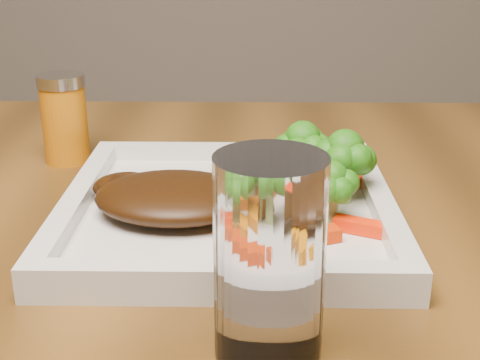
{
  "coord_description": "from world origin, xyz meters",
  "views": [
    {
      "loc": [
        0.2,
        -0.47,
        0.98
      ],
      "look_at": [
        0.19,
        0.05,
        0.79
      ],
      "focal_mm": 50.0,
      "sensor_mm": 36.0,
      "label": 1
    }
  ],
  "objects_px": {
    "plate": "(228,214)",
    "spice_shaker": "(64,119)",
    "drinking_glass": "(269,259)",
    "steak": "(174,197)"
  },
  "relations": [
    {
      "from": "spice_shaker",
      "to": "drinking_glass",
      "type": "relative_size",
      "value": 0.77
    },
    {
      "from": "plate",
      "to": "drinking_glass",
      "type": "distance_m",
      "value": 0.19
    },
    {
      "from": "plate",
      "to": "spice_shaker",
      "type": "xyz_separation_m",
      "value": [
        -0.17,
        0.15,
        0.04
      ]
    },
    {
      "from": "plate",
      "to": "steak",
      "type": "bearing_deg",
      "value": -163.1
    },
    {
      "from": "spice_shaker",
      "to": "drinking_glass",
      "type": "distance_m",
      "value": 0.39
    },
    {
      "from": "spice_shaker",
      "to": "drinking_glass",
      "type": "bearing_deg",
      "value": -58.46
    },
    {
      "from": "drinking_glass",
      "to": "spice_shaker",
      "type": "bearing_deg",
      "value": 121.54
    },
    {
      "from": "plate",
      "to": "drinking_glass",
      "type": "height_order",
      "value": "drinking_glass"
    },
    {
      "from": "drinking_glass",
      "to": "plate",
      "type": "bearing_deg",
      "value": 99.16
    },
    {
      "from": "spice_shaker",
      "to": "plate",
      "type": "bearing_deg",
      "value": -40.58
    }
  ]
}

